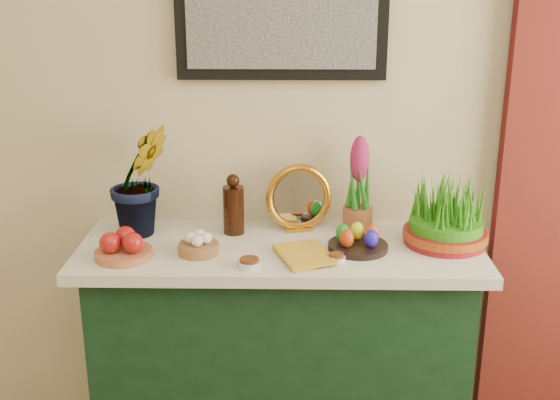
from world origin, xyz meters
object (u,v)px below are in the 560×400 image
object	(u,v)px
sideboard	(280,361)
book	(282,257)
mirror	(299,198)
wheatgrass_sabzeh	(447,215)
hyacinth_green	(139,162)

from	to	relation	value
sideboard	book	xyz separation A→B (m)	(0.01, -0.15, 0.48)
mirror	book	bearing A→B (deg)	-101.01
sideboard	wheatgrass_sabzeh	bearing A→B (deg)	1.77
sideboard	hyacinth_green	xyz separation A→B (m)	(-0.50, 0.10, 0.73)
hyacinth_green	wheatgrass_sabzeh	size ratio (longest dim) A/B	1.81
wheatgrass_sabzeh	hyacinth_green	bearing A→B (deg)	175.60
hyacinth_green	wheatgrass_sabzeh	world-z (taller)	hyacinth_green
book	wheatgrass_sabzeh	world-z (taller)	wheatgrass_sabzeh
book	wheatgrass_sabzeh	size ratio (longest dim) A/B	0.71
book	hyacinth_green	bearing A→B (deg)	134.35
hyacinth_green	mirror	size ratio (longest dim) A/B	2.11
sideboard	wheatgrass_sabzeh	xyz separation A→B (m)	(0.58, 0.02, 0.57)
mirror	wheatgrass_sabzeh	world-z (taller)	mirror
hyacinth_green	book	xyz separation A→B (m)	(0.51, -0.25, -0.25)
sideboard	mirror	xyz separation A→B (m)	(0.06, 0.15, 0.58)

